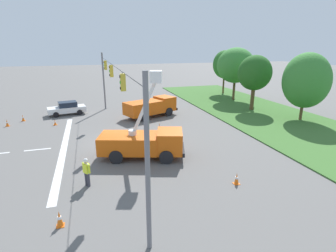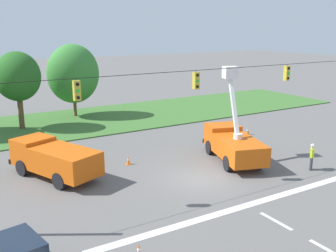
{
  "view_description": "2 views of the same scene",
  "coord_description": "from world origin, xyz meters",
  "px_view_note": "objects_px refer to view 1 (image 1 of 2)",
  "views": [
    {
      "loc": [
        21.75,
        -1.83,
        7.99
      ],
      "look_at": [
        1.13,
        4.37,
        1.38
      ],
      "focal_mm": 28.0,
      "sensor_mm": 36.0,
      "label": 1
    },
    {
      "loc": [
        -13.15,
        -18.18,
        8.97
      ],
      "look_at": [
        0.35,
        4.34,
        2.33
      ],
      "focal_mm": 42.0,
      "sensor_mm": 36.0,
      "label": 2
    }
  ],
  "objects_px": {
    "tree_far_west": "(225,64)",
    "tree_east": "(306,81)",
    "utility_truck_support_near": "(151,106)",
    "traffic_cone_mid_right": "(60,219)",
    "traffic_cone_mid_left": "(160,126)",
    "traffic_cone_near_bucket": "(7,123)",
    "traffic_cone_foreground_left": "(23,118)",
    "road_worker": "(87,170)",
    "traffic_cone_lane_edge_a": "(55,122)",
    "tree_west": "(236,65)",
    "tree_centre": "(255,73)",
    "utility_truck_bucket_lift": "(143,141)",
    "traffic_cone_foreground_right": "(237,179)",
    "sedan_white": "(67,108)"
  },
  "relations": [
    {
      "from": "tree_centre",
      "to": "traffic_cone_foreground_left",
      "type": "height_order",
      "value": "tree_centre"
    },
    {
      "from": "traffic_cone_foreground_left",
      "to": "traffic_cone_near_bucket",
      "type": "bearing_deg",
      "value": -33.38
    },
    {
      "from": "tree_west",
      "to": "traffic_cone_mid_right",
      "type": "height_order",
      "value": "tree_west"
    },
    {
      "from": "road_worker",
      "to": "utility_truck_bucket_lift",
      "type": "bearing_deg",
      "value": 127.91
    },
    {
      "from": "tree_west",
      "to": "traffic_cone_near_bucket",
      "type": "distance_m",
      "value": 30.31
    },
    {
      "from": "traffic_cone_foreground_left",
      "to": "traffic_cone_lane_edge_a",
      "type": "bearing_deg",
      "value": 53.01
    },
    {
      "from": "tree_centre",
      "to": "traffic_cone_near_bucket",
      "type": "distance_m",
      "value": 28.72
    },
    {
      "from": "tree_far_west",
      "to": "tree_east",
      "type": "relative_size",
      "value": 0.99
    },
    {
      "from": "road_worker",
      "to": "traffic_cone_lane_edge_a",
      "type": "height_order",
      "value": "road_worker"
    },
    {
      "from": "tree_east",
      "to": "traffic_cone_mid_left",
      "type": "relative_size",
      "value": 12.65
    },
    {
      "from": "traffic_cone_mid_left",
      "to": "traffic_cone_near_bucket",
      "type": "xyz_separation_m",
      "value": [
        -5.34,
        -14.91,
        0.08
      ]
    },
    {
      "from": "traffic_cone_foreground_right",
      "to": "tree_west",
      "type": "bearing_deg",
      "value": 150.27
    },
    {
      "from": "tree_far_west",
      "to": "utility_truck_support_near",
      "type": "bearing_deg",
      "value": -53.67
    },
    {
      "from": "tree_far_west",
      "to": "utility_truck_bucket_lift",
      "type": "xyz_separation_m",
      "value": [
        22.75,
        -18.74,
        -3.66
      ]
    },
    {
      "from": "tree_far_west",
      "to": "road_worker",
      "type": "bearing_deg",
      "value": -41.33
    },
    {
      "from": "tree_west",
      "to": "traffic_cone_near_bucket",
      "type": "bearing_deg",
      "value": -79.79
    },
    {
      "from": "tree_far_west",
      "to": "tree_east",
      "type": "xyz_separation_m",
      "value": [
        17.78,
        0.13,
        -0.56
      ]
    },
    {
      "from": "utility_truck_bucket_lift",
      "to": "traffic_cone_mid_left",
      "type": "xyz_separation_m",
      "value": [
        -6.51,
        2.97,
        -1.04
      ]
    },
    {
      "from": "tree_far_west",
      "to": "road_worker",
      "type": "distance_m",
      "value": 34.72
    },
    {
      "from": "tree_centre",
      "to": "utility_truck_bucket_lift",
      "type": "bearing_deg",
      "value": -56.86
    },
    {
      "from": "traffic_cone_foreground_left",
      "to": "traffic_cone_near_bucket",
      "type": "height_order",
      "value": "traffic_cone_near_bucket"
    },
    {
      "from": "traffic_cone_mid_right",
      "to": "traffic_cone_lane_edge_a",
      "type": "height_order",
      "value": "traffic_cone_mid_right"
    },
    {
      "from": "tree_centre",
      "to": "tree_east",
      "type": "bearing_deg",
      "value": 23.18
    },
    {
      "from": "sedan_white",
      "to": "traffic_cone_lane_edge_a",
      "type": "bearing_deg",
      "value": -12.73
    },
    {
      "from": "utility_truck_support_near",
      "to": "traffic_cone_mid_right",
      "type": "bearing_deg",
      "value": -25.46
    },
    {
      "from": "road_worker",
      "to": "traffic_cone_lane_edge_a",
      "type": "relative_size",
      "value": 2.97
    },
    {
      "from": "tree_west",
      "to": "tree_centre",
      "type": "height_order",
      "value": "tree_west"
    },
    {
      "from": "tree_centre",
      "to": "sedan_white",
      "type": "xyz_separation_m",
      "value": [
        -4.5,
        -22.68,
        -3.96
      ]
    },
    {
      "from": "road_worker",
      "to": "tree_west",
      "type": "bearing_deg",
      "value": 133.31
    },
    {
      "from": "tree_east",
      "to": "traffic_cone_near_bucket",
      "type": "relative_size",
      "value": 10.2
    },
    {
      "from": "sedan_white",
      "to": "traffic_cone_near_bucket",
      "type": "relative_size",
      "value": 6.3
    },
    {
      "from": "utility_truck_bucket_lift",
      "to": "traffic_cone_mid_right",
      "type": "relative_size",
      "value": 8.5
    },
    {
      "from": "tree_centre",
      "to": "road_worker",
      "type": "relative_size",
      "value": 3.92
    },
    {
      "from": "sedan_white",
      "to": "traffic_cone_lane_edge_a",
      "type": "relative_size",
      "value": 7.64
    },
    {
      "from": "utility_truck_support_near",
      "to": "traffic_cone_mid_right",
      "type": "relative_size",
      "value": 8.58
    },
    {
      "from": "utility_truck_support_near",
      "to": "tree_west",
      "type": "bearing_deg",
      "value": 112.12
    },
    {
      "from": "utility_truck_support_near",
      "to": "traffic_cone_foreground_left",
      "type": "distance_m",
      "value": 14.25
    },
    {
      "from": "tree_centre",
      "to": "utility_truck_support_near",
      "type": "height_order",
      "value": "tree_centre"
    },
    {
      "from": "sedan_white",
      "to": "traffic_cone_foreground_right",
      "type": "relative_size",
      "value": 6.47
    },
    {
      "from": "tree_east",
      "to": "road_worker",
      "type": "xyz_separation_m",
      "value": [
        8.13,
        -22.91,
        -3.42
      ]
    },
    {
      "from": "road_worker",
      "to": "traffic_cone_foreground_right",
      "type": "relative_size",
      "value": 2.52
    },
    {
      "from": "traffic_cone_foreground_right",
      "to": "tree_centre",
      "type": "bearing_deg",
      "value": 143.83
    },
    {
      "from": "traffic_cone_mid_left",
      "to": "road_worker",
      "type": "bearing_deg",
      "value": -35.97
    },
    {
      "from": "utility_truck_bucket_lift",
      "to": "utility_truck_support_near",
      "type": "xyz_separation_m",
      "value": [
        -11.36,
        3.25,
        -0.1
      ]
    },
    {
      "from": "sedan_white",
      "to": "tree_west",
      "type": "bearing_deg",
      "value": 94.66
    },
    {
      "from": "tree_far_west",
      "to": "traffic_cone_near_bucket",
      "type": "relative_size",
      "value": 10.11
    },
    {
      "from": "road_worker",
      "to": "utility_truck_support_near",
      "type": "bearing_deg",
      "value": 153.32
    },
    {
      "from": "utility_truck_support_near",
      "to": "road_worker",
      "type": "height_order",
      "value": "utility_truck_support_near"
    },
    {
      "from": "traffic_cone_foreground_right",
      "to": "traffic_cone_near_bucket",
      "type": "bearing_deg",
      "value": -136.45
    },
    {
      "from": "utility_truck_support_near",
      "to": "traffic_cone_near_bucket",
      "type": "relative_size",
      "value": 9.26
    }
  ]
}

